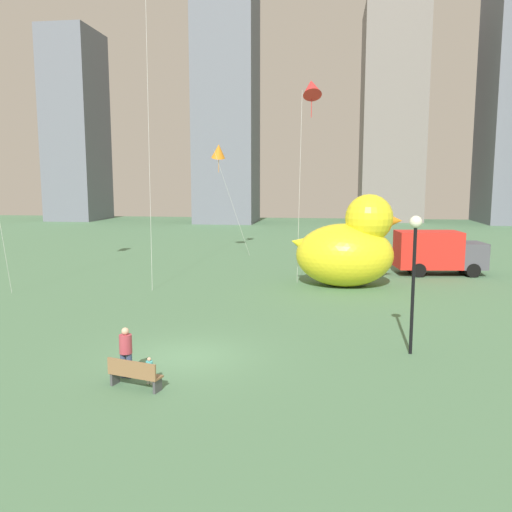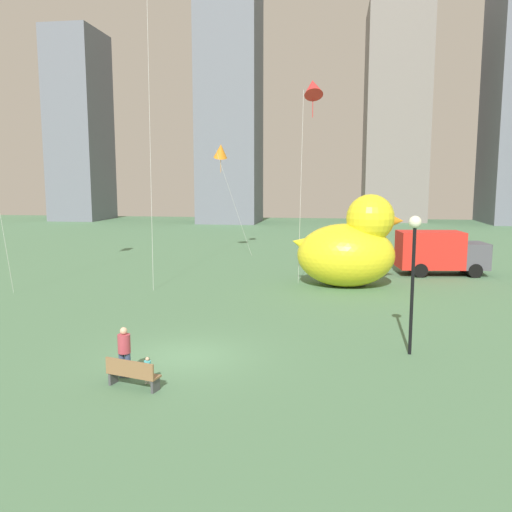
# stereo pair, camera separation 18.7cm
# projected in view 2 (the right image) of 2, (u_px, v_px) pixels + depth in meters

# --- Properties ---
(ground_plane) EXTENTS (140.00, 140.00, 0.00)m
(ground_plane) POSITION_uv_depth(u_px,v_px,m) (185.00, 357.00, 18.74)
(ground_plane) COLOR #4F7A56
(park_bench) EXTENTS (1.75, 0.88, 0.90)m
(park_bench) POSITION_uv_depth(u_px,v_px,m) (132.00, 373.00, 15.82)
(park_bench) COLOR olive
(park_bench) RESTS_ON ground
(person_adult) EXTENTS (0.40, 0.40, 1.62)m
(person_adult) POSITION_uv_depth(u_px,v_px,m) (124.00, 350.00, 16.69)
(person_adult) COLOR #38476B
(person_adult) RESTS_ON ground
(person_child) EXTENTS (0.21, 0.21, 0.85)m
(person_child) POSITION_uv_depth(u_px,v_px,m) (148.00, 369.00, 16.18)
(person_child) COLOR silver
(person_child) RESTS_ON ground
(giant_inflatable_duck) EXTENTS (6.48, 4.16, 5.37)m
(giant_inflatable_duck) POSITION_uv_depth(u_px,v_px,m) (350.00, 248.00, 30.86)
(giant_inflatable_duck) COLOR yellow
(giant_inflatable_duck) RESTS_ON ground
(lamppost) EXTENTS (0.44, 0.44, 4.95)m
(lamppost) POSITION_uv_depth(u_px,v_px,m) (414.00, 253.00, 18.51)
(lamppost) COLOR black
(lamppost) RESTS_ON ground
(box_truck) EXTENTS (5.85, 2.93, 2.85)m
(box_truck) POSITION_uv_depth(u_px,v_px,m) (439.00, 253.00, 34.80)
(box_truck) COLOR red
(box_truck) RESTS_ON ground
(city_skyline) EXTENTS (80.88, 19.22, 41.09)m
(city_skyline) POSITION_uv_depth(u_px,v_px,m) (406.00, 100.00, 75.71)
(city_skyline) COLOR slate
(city_skyline) RESTS_ON ground
(kite_orange) EXTENTS (3.28, 3.37, 9.19)m
(kite_orange) POSITION_uv_depth(u_px,v_px,m) (221.00, 151.00, 42.86)
(kite_orange) COLOR silver
(kite_orange) RESTS_ON ground
(kite_red) EXTENTS (1.40, 1.70, 12.27)m
(kite_red) POSITION_uv_depth(u_px,v_px,m) (313.00, 88.00, 31.05)
(kite_red) COLOR silver
(kite_red) RESTS_ON ground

